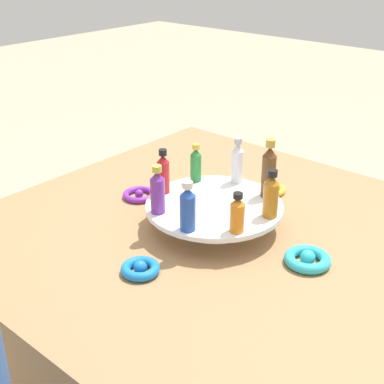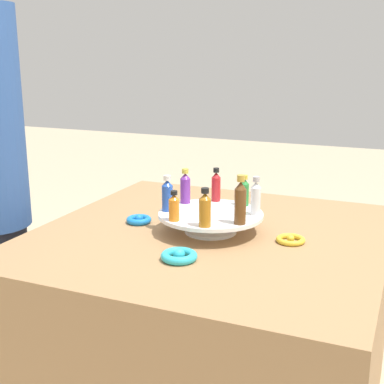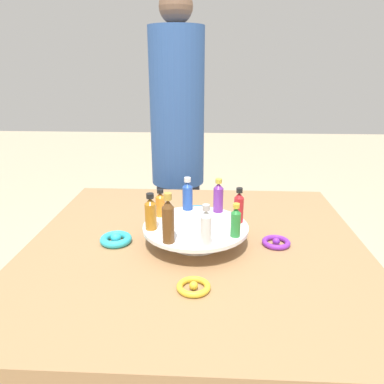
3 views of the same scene
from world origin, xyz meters
The scene contains 14 objects.
party_table centered at (0.00, 0.00, 0.35)m, with size 1.09×1.09×0.70m.
display_stand centered at (0.00, 0.00, 0.75)m, with size 0.34×0.34×0.07m.
bottle_blue centered at (0.03, -0.14, 0.82)m, with size 0.04×0.04×0.12m.
bottle_orange centered at (0.12, -0.07, 0.81)m, with size 0.03×0.03×0.09m.
bottle_amber centered at (0.14, 0.03, 0.82)m, with size 0.04×0.04×0.12m.
bottle_brown centered at (0.07, 0.12, 0.84)m, with size 0.04×0.04×0.15m.
bottle_clear centered at (-0.03, 0.14, 0.82)m, with size 0.03×0.03×0.12m.
bottle_green centered at (-0.12, 0.07, 0.82)m, with size 0.03×0.03×0.10m.
bottle_red centered at (-0.14, -0.03, 0.82)m, with size 0.03×0.03×0.12m.
bottle_purple centered at (-0.07, -0.12, 0.82)m, with size 0.03×0.03×0.12m.
ribbon_bow_purple centered at (-0.26, -0.01, 0.71)m, with size 0.09×0.09×0.02m.
ribbon_bow_blue centered at (0.01, -0.26, 0.71)m, with size 0.09×0.09×0.03m.
ribbon_bow_teal centered at (0.26, 0.01, 0.71)m, with size 0.10×0.10×0.03m.
ribbon_bow_gold centered at (-0.01, 0.26, 0.71)m, with size 0.09×0.09×0.02m.
Camera 2 is at (1.53, 0.59, 1.26)m, focal length 50.00 mm.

